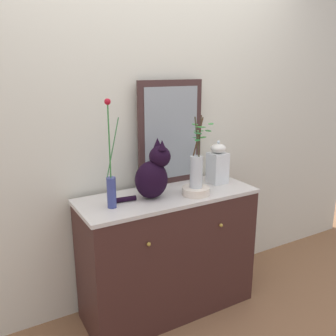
{
  "coord_description": "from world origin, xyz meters",
  "views": [
    {
      "loc": [
        -1.13,
        -1.97,
        1.68
      ],
      "look_at": [
        0.0,
        0.0,
        1.05
      ],
      "focal_mm": 38.87,
      "sensor_mm": 36.0,
      "label": 1
    }
  ],
  "objects_px": {
    "sideboard": "(168,253)",
    "vase_slim_green": "(111,184)",
    "jar_lidded_porcelain": "(218,164)",
    "bowl_porcelain": "(196,191)",
    "cat_sitting": "(153,174)",
    "mirror_leaning": "(171,133)",
    "vase_glass_clear": "(197,167)"
  },
  "relations": [
    {
      "from": "mirror_leaning",
      "to": "sideboard",
      "type": "bearing_deg",
      "value": -124.0
    },
    {
      "from": "cat_sitting",
      "to": "vase_slim_green",
      "type": "height_order",
      "value": "vase_slim_green"
    },
    {
      "from": "mirror_leaning",
      "to": "jar_lidded_porcelain",
      "type": "height_order",
      "value": "mirror_leaning"
    },
    {
      "from": "sideboard",
      "to": "vase_glass_clear",
      "type": "relative_size",
      "value": 2.53
    },
    {
      "from": "bowl_porcelain",
      "to": "vase_glass_clear",
      "type": "relative_size",
      "value": 0.39
    },
    {
      "from": "mirror_leaning",
      "to": "jar_lidded_porcelain",
      "type": "relative_size",
      "value": 2.34
    },
    {
      "from": "sideboard",
      "to": "jar_lidded_porcelain",
      "type": "height_order",
      "value": "jar_lidded_porcelain"
    },
    {
      "from": "cat_sitting",
      "to": "jar_lidded_porcelain",
      "type": "height_order",
      "value": "cat_sitting"
    },
    {
      "from": "sideboard",
      "to": "vase_slim_green",
      "type": "distance_m",
      "value": 0.71
    },
    {
      "from": "bowl_porcelain",
      "to": "jar_lidded_porcelain",
      "type": "height_order",
      "value": "jar_lidded_porcelain"
    },
    {
      "from": "mirror_leaning",
      "to": "vase_glass_clear",
      "type": "xyz_separation_m",
      "value": [
        0.02,
        -0.3,
        -0.18
      ]
    },
    {
      "from": "vase_glass_clear",
      "to": "mirror_leaning",
      "type": "bearing_deg",
      "value": 93.57
    },
    {
      "from": "vase_slim_green",
      "to": "jar_lidded_porcelain",
      "type": "bearing_deg",
      "value": 5.25
    },
    {
      "from": "sideboard",
      "to": "bowl_porcelain",
      "type": "distance_m",
      "value": 0.49
    },
    {
      "from": "sideboard",
      "to": "cat_sitting",
      "type": "distance_m",
      "value": 0.6
    },
    {
      "from": "cat_sitting",
      "to": "bowl_porcelain",
      "type": "xyz_separation_m",
      "value": [
        0.27,
        -0.08,
        -0.13
      ]
    },
    {
      "from": "vase_glass_clear",
      "to": "jar_lidded_porcelain",
      "type": "relative_size",
      "value": 1.53
    },
    {
      "from": "bowl_porcelain",
      "to": "cat_sitting",
      "type": "bearing_deg",
      "value": 162.7
    },
    {
      "from": "jar_lidded_porcelain",
      "to": "mirror_leaning",
      "type": "bearing_deg",
      "value": 150.03
    },
    {
      "from": "vase_slim_green",
      "to": "cat_sitting",
      "type": "bearing_deg",
      "value": 5.36
    },
    {
      "from": "sideboard",
      "to": "cat_sitting",
      "type": "bearing_deg",
      "value": -174.86
    },
    {
      "from": "cat_sitting",
      "to": "sideboard",
      "type": "bearing_deg",
      "value": 5.14
    },
    {
      "from": "vase_slim_green",
      "to": "vase_glass_clear",
      "type": "height_order",
      "value": "vase_slim_green"
    },
    {
      "from": "sideboard",
      "to": "vase_slim_green",
      "type": "relative_size",
      "value": 1.87
    },
    {
      "from": "mirror_leaning",
      "to": "jar_lidded_porcelain",
      "type": "xyz_separation_m",
      "value": [
        0.29,
        -0.17,
        -0.23
      ]
    },
    {
      "from": "mirror_leaning",
      "to": "vase_slim_green",
      "type": "relative_size",
      "value": 1.13
    },
    {
      "from": "vase_glass_clear",
      "to": "cat_sitting",
      "type": "bearing_deg",
      "value": 162.85
    },
    {
      "from": "sideboard",
      "to": "bowl_porcelain",
      "type": "bearing_deg",
      "value": -31.12
    },
    {
      "from": "cat_sitting",
      "to": "jar_lidded_porcelain",
      "type": "distance_m",
      "value": 0.55
    },
    {
      "from": "sideboard",
      "to": "mirror_leaning",
      "type": "relative_size",
      "value": 1.66
    },
    {
      "from": "sideboard",
      "to": "mirror_leaning",
      "type": "distance_m",
      "value": 0.84
    },
    {
      "from": "vase_glass_clear",
      "to": "sideboard",
      "type": "bearing_deg",
      "value": 149.32
    }
  ]
}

